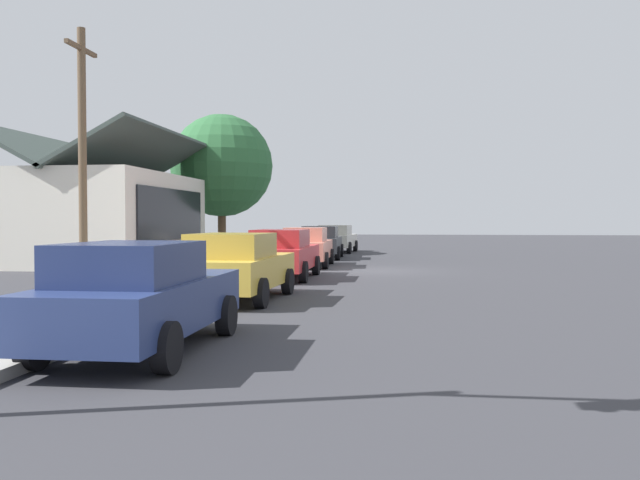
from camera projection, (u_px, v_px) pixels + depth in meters
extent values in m
plane|color=#38383D|center=(372.00, 271.00, 24.93)|extent=(120.00, 120.00, 0.00)
cube|color=#A3A099|center=(226.00, 267.00, 25.62)|extent=(60.00, 4.20, 0.16)
cube|color=navy|center=(142.00, 304.00, 9.74)|extent=(4.53, 1.75, 0.70)
cube|color=navy|center=(129.00, 263.00, 9.27)|extent=(2.18, 1.54, 0.56)
cylinder|color=black|center=(125.00, 313.00, 11.25)|extent=(0.66, 0.22, 0.66)
cylinder|color=black|center=(226.00, 315.00, 11.04)|extent=(0.66, 0.22, 0.66)
cylinder|color=black|center=(33.00, 344.00, 8.46)|extent=(0.66, 0.22, 0.66)
cylinder|color=black|center=(167.00, 348.00, 8.25)|extent=(0.66, 0.22, 0.66)
cube|color=gold|center=(237.00, 271.00, 15.87)|extent=(4.49, 2.03, 0.70)
cube|color=gold|center=(232.00, 246.00, 15.42)|extent=(2.19, 1.72, 0.56)
cylinder|color=black|center=(218.00, 280.00, 17.39)|extent=(0.67, 0.25, 0.66)
cylinder|color=black|center=(288.00, 281.00, 17.08)|extent=(0.67, 0.25, 0.66)
cylinder|color=black|center=(179.00, 291.00, 14.68)|extent=(0.67, 0.25, 0.66)
cylinder|color=black|center=(261.00, 293.00, 14.38)|extent=(0.67, 0.25, 0.66)
cube|color=red|center=(283.00, 257.00, 21.67)|extent=(4.68, 1.77, 0.70)
cube|color=#A9272B|center=(280.00, 238.00, 21.19)|extent=(2.25, 1.56, 0.56)
cylinder|color=black|center=(266.00, 265.00, 23.23)|extent=(0.66, 0.22, 0.66)
cylinder|color=black|center=(316.00, 265.00, 23.01)|extent=(0.66, 0.22, 0.66)
cylinder|color=black|center=(246.00, 271.00, 20.36)|extent=(0.66, 0.22, 0.66)
cylinder|color=black|center=(304.00, 272.00, 20.14)|extent=(0.66, 0.22, 0.66)
cube|color=#EA8C75|center=(307.00, 250.00, 27.24)|extent=(4.73, 1.89, 0.70)
cube|color=tan|center=(306.00, 235.00, 26.76)|extent=(2.29, 1.60, 0.56)
cylinder|color=black|center=(291.00, 256.00, 28.78)|extent=(0.67, 0.24, 0.66)
cylinder|color=black|center=(331.00, 256.00, 28.62)|extent=(0.67, 0.24, 0.66)
cylinder|color=black|center=(281.00, 260.00, 25.89)|extent=(0.67, 0.24, 0.66)
cylinder|color=black|center=(325.00, 261.00, 25.73)|extent=(0.67, 0.24, 0.66)
cube|color=#2D3035|center=(321.00, 245.00, 32.85)|extent=(4.78, 1.98, 0.70)
cube|color=#27292D|center=(320.00, 232.00, 32.36)|extent=(2.32, 1.68, 0.56)
cylinder|color=black|center=(306.00, 250.00, 34.39)|extent=(0.67, 0.24, 0.66)
cylinder|color=black|center=(341.00, 250.00, 34.24)|extent=(0.67, 0.24, 0.66)
cylinder|color=black|center=(299.00, 253.00, 31.48)|extent=(0.67, 0.24, 0.66)
cylinder|color=black|center=(338.00, 253.00, 31.32)|extent=(0.67, 0.24, 0.66)
cube|color=silver|center=(337.00, 241.00, 38.87)|extent=(4.79, 2.09, 0.70)
cube|color=beige|center=(335.00, 230.00, 38.39)|extent=(2.34, 1.75, 0.56)
cylinder|color=black|center=(325.00, 246.00, 40.48)|extent=(0.67, 0.25, 0.66)
cylinder|color=black|center=(355.00, 246.00, 40.16)|extent=(0.67, 0.25, 0.66)
cylinder|color=black|center=(316.00, 248.00, 37.61)|extent=(0.67, 0.25, 0.66)
cylinder|color=black|center=(349.00, 248.00, 37.29)|extent=(0.67, 0.25, 0.66)
cube|color=silver|center=(101.00, 219.00, 29.24)|extent=(9.72, 6.45, 3.89)
cube|color=black|center=(173.00, 214.00, 28.83)|extent=(7.78, 0.08, 2.18)
cube|color=#3F4C47|center=(135.00, 154.00, 28.96)|extent=(10.32, 3.52, 1.97)
cube|color=#3F4C47|center=(65.00, 155.00, 29.36)|extent=(10.32, 3.52, 1.97)
cylinder|color=brown|center=(222.00, 224.00, 36.24)|extent=(0.44, 0.44, 3.31)
sphere|color=#2D6638|center=(222.00, 166.00, 36.14)|extent=(5.52, 5.52, 5.52)
cylinder|color=brown|center=(82.00, 157.00, 19.59)|extent=(0.24, 0.24, 7.50)
cube|color=brown|center=(81.00, 49.00, 19.50)|extent=(1.80, 0.12, 0.12)
cylinder|color=red|center=(254.00, 260.00, 24.12)|extent=(0.22, 0.22, 0.55)
sphere|color=red|center=(254.00, 251.00, 24.11)|extent=(0.18, 0.18, 0.18)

